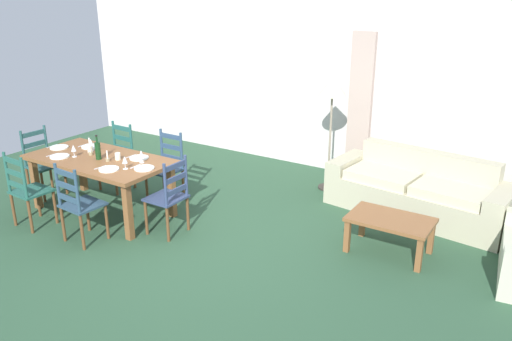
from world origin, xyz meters
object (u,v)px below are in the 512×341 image
at_px(wine_glass_near_left, 74,149).
at_px(wine_glass_far_left, 91,143).
at_px(dining_chair_far_left, 118,157).
at_px(coffee_table, 390,223).
at_px(dining_chair_head_east, 169,196).
at_px(standing_lamp, 332,93).
at_px(dining_chair_near_left, 27,190).
at_px(dining_chair_head_west, 42,163).
at_px(dining_table, 100,164).
at_px(coffee_cup_secondary, 90,149).
at_px(wine_bottle, 98,150).
at_px(couch, 418,193).
at_px(dining_chair_near_right, 79,204).
at_px(wine_glass_near_right, 124,160).
at_px(dining_chair_far_right, 167,167).
at_px(coffee_cup_primary, 118,156).
at_px(wine_glass_far_right, 141,154).

xyz_separation_m(wine_glass_near_left, wine_glass_far_left, (-0.02, 0.30, 0.00)).
relative_size(dining_chair_far_left, coffee_table, 1.07).
distance_m(dining_chair_head_east, standing_lamp, 2.70).
bearing_deg(wine_glass_near_left, dining_chair_near_left, -102.34).
bearing_deg(dining_chair_head_west, dining_table, 1.44).
bearing_deg(coffee_cup_secondary, standing_lamp, 43.06).
xyz_separation_m(wine_bottle, wine_glass_near_left, (-0.33, -0.10, -0.01)).
height_order(wine_bottle, couch, wine_bottle).
bearing_deg(dining_chair_head_east, coffee_table, 21.65).
xyz_separation_m(dining_chair_near_right, wine_glass_near_right, (0.17, 0.59, 0.38)).
relative_size(dining_chair_far_left, coffee_cup_secondary, 10.67).
bearing_deg(standing_lamp, dining_chair_far_right, -137.46).
relative_size(dining_chair_near_right, coffee_cup_secondary, 10.67).
xyz_separation_m(dining_chair_near_right, wine_glass_far_left, (-0.75, 0.88, 0.38)).
xyz_separation_m(wine_glass_near_right, wine_glass_far_left, (-0.92, 0.29, 0.00)).
distance_m(dining_chair_head_east, coffee_cup_primary, 0.95).
bearing_deg(coffee_table, dining_table, -165.08).
xyz_separation_m(dining_table, dining_chair_near_left, (-0.43, -0.77, -0.19)).
bearing_deg(wine_glass_far_left, coffee_cup_secondary, -53.05).
relative_size(dining_table, dining_chair_head_west, 1.98).
xyz_separation_m(wine_glass_near_right, coffee_cup_primary, (-0.34, 0.20, -0.07)).
xyz_separation_m(dining_chair_near_left, wine_bottle, (0.47, 0.73, 0.39)).
height_order(wine_glass_near_right, standing_lamp, standing_lamp).
height_order(wine_glass_near_left, wine_glass_near_right, same).
distance_m(dining_chair_near_right, coffee_cup_primary, 0.87).
bearing_deg(wine_glass_far_right, coffee_table, 15.03).
xyz_separation_m(dining_chair_head_east, wine_glass_far_left, (-1.47, 0.16, 0.38)).
bearing_deg(dining_chair_head_east, standing_lamp, 67.38).
height_order(dining_chair_far_left, wine_glass_near_left, dining_chair_far_left).
height_order(wine_glass_near_left, coffee_table, wine_glass_near_left).
height_order(wine_bottle, coffee_cup_secondary, wine_bottle).
xyz_separation_m(dining_chair_far_right, wine_glass_far_left, (-0.74, -0.62, 0.38)).
height_order(dining_chair_near_right, wine_glass_far_left, dining_chair_near_right).
bearing_deg(dining_chair_near_right, wine_glass_near_right, 74.04).
height_order(dining_chair_far_right, wine_glass_far_right, dining_chair_far_right).
bearing_deg(dining_chair_near_left, couch, 36.74).
relative_size(dining_chair_far_right, wine_glass_far_left, 5.96).
bearing_deg(dining_chair_head_east, dining_table, 179.96).
relative_size(dining_chair_far_left, wine_glass_near_left, 5.96).
bearing_deg(coffee_cup_primary, dining_chair_head_east, -4.86).
distance_m(dining_chair_head_east, wine_glass_far_right, 0.70).
height_order(dining_chair_far_left, wine_glass_far_right, dining_chair_far_left).
xyz_separation_m(wine_glass_near_right, couch, (2.89, 2.28, -0.57)).
height_order(wine_bottle, standing_lamp, standing_lamp).
bearing_deg(coffee_cup_secondary, dining_chair_near_right, -49.25).
bearing_deg(coffee_table, dining_chair_far_left, -176.90).
distance_m(dining_chair_near_left, coffee_cup_secondary, 0.94).
bearing_deg(couch, dining_chair_near_right, -136.82).
bearing_deg(coffee_table, coffee_cup_primary, -165.18).
xyz_separation_m(dining_chair_head_west, wine_glass_near_right, (1.76, -0.10, 0.38)).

